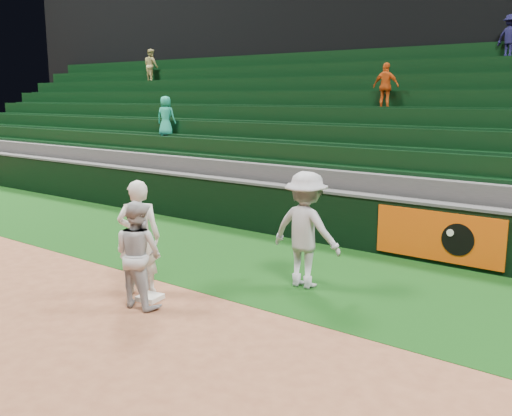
{
  "coord_description": "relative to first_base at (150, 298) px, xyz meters",
  "views": [
    {
      "loc": [
        6.84,
        -6.0,
        3.36
      ],
      "look_at": [
        0.48,
        2.3,
        1.3
      ],
      "focal_mm": 40.0,
      "sensor_mm": 36.0,
      "label": 1
    }
  ],
  "objects": [
    {
      "name": "ground",
      "position": [
        0.09,
        -0.13,
        -0.04
      ],
      "size": [
        70.0,
        70.0,
        0.0
      ],
      "primitive_type": "plane",
      "color": "brown",
      "rests_on": "ground"
    },
    {
      "name": "foul_grass",
      "position": [
        0.09,
        2.87,
        -0.04
      ],
      "size": [
        36.0,
        4.2,
        0.01
      ],
      "primitive_type": "cube",
      "color": "black",
      "rests_on": "ground"
    },
    {
      "name": "upper_deck",
      "position": [
        0.09,
        17.32,
        5.96
      ],
      "size": [
        40.0,
        12.0,
        12.0
      ],
      "primitive_type": "cube",
      "color": "black",
      "rests_on": "ground"
    },
    {
      "name": "first_base",
      "position": [
        0.0,
        0.0,
        0.0
      ],
      "size": [
        0.41,
        0.41,
        0.08
      ],
      "primitive_type": "cube",
      "rotation": [
        0.0,
        0.0,
        0.17
      ],
      "color": "silver",
      "rests_on": "ground"
    },
    {
      "name": "first_baseman",
      "position": [
        -0.4,
        0.16,
        0.95
      ],
      "size": [
        0.86,
        0.82,
        1.98
      ],
      "primitive_type": "imported",
      "rotation": [
        0.0,
        0.0,
        3.83
      ],
      "color": "silver",
      "rests_on": "ground"
    },
    {
      "name": "baserunner",
      "position": [
        0.08,
        -0.28,
        0.83
      ],
      "size": [
        0.89,
        0.71,
        1.74
      ],
      "primitive_type": "imported",
      "rotation": [
        0.0,
        0.0,
        3.21
      ],
      "color": "#ADB0B8",
      "rests_on": "ground"
    },
    {
      "name": "base_coach",
      "position": [
        1.69,
        2.17,
        1.0
      ],
      "size": [
        1.34,
        0.77,
        2.07
      ],
      "primitive_type": "imported",
      "rotation": [
        0.0,
        0.0,
        3.14
      ],
      "color": "#9FA1AD",
      "rests_on": "foul_grass"
    },
    {
      "name": "field_wall",
      "position": [
        0.12,
        5.07,
        0.59
      ],
      "size": [
        36.0,
        0.45,
        1.25
      ],
      "color": "black",
      "rests_on": "ground"
    },
    {
      "name": "stadium_seating",
      "position": [
        0.09,
        8.85,
        1.66
      ],
      "size": [
        36.0,
        5.95,
        5.53
      ],
      "color": "#38383B",
      "rests_on": "ground"
    }
  ]
}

